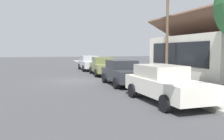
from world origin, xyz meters
TOP-DOWN VIEW (x-y plane):
  - ground_plane at (0.00, 0.00)m, footprint 120.00×120.00m
  - sidewalk_curb at (0.00, 5.60)m, footprint 60.00×4.20m
  - car_silver at (-8.92, 2.68)m, footprint 4.91×2.14m
  - car_olive at (-3.57, 2.87)m, footprint 4.92×2.21m
  - car_charcoal at (2.82, 2.62)m, footprint 4.43×2.06m
  - car_ivory at (8.30, 2.67)m, footprint 4.91×2.17m
  - storefront_building at (-1.00, 11.98)m, footprint 11.51×6.80m
  - utility_pole_wooden at (-1.69, 8.20)m, footprint 1.80×0.24m
  - fire_hydrant_red at (-0.67, 4.20)m, footprint 0.22×0.22m

SIDE VIEW (x-z plane):
  - ground_plane at x=0.00m, z-range 0.00..0.00m
  - sidewalk_curb at x=0.00m, z-range 0.00..0.16m
  - fire_hydrant_red at x=-0.67m, z-range 0.14..0.85m
  - car_charcoal at x=2.82m, z-range 0.02..1.61m
  - car_ivory at x=8.30m, z-range 0.02..1.61m
  - car_olive at x=-3.57m, z-range 0.02..1.61m
  - car_silver at x=-8.92m, z-range 0.02..1.61m
  - storefront_building at x=-1.00m, z-range -0.79..4.54m
  - utility_pole_wooden at x=-1.69m, z-range 0.18..7.68m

